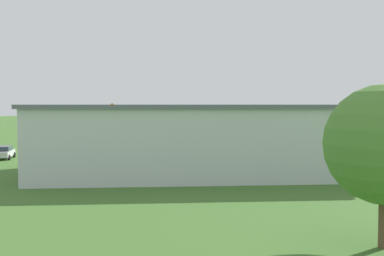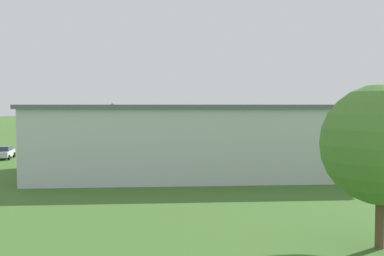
% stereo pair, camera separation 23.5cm
% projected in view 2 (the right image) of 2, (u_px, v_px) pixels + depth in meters
% --- Properties ---
extents(ground_plane, '(400.00, 400.00, 0.00)m').
position_uv_depth(ground_plane, '(159.00, 145.00, 75.03)').
color(ground_plane, '#3D6628').
extents(hangar, '(35.29, 16.58, 6.65)m').
position_uv_depth(hangar, '(218.00, 139.00, 43.81)').
color(hangar, silver).
rests_on(hangar, ground_plane).
extents(biplane, '(7.49, 8.98, 3.94)m').
position_uv_depth(biplane, '(189.00, 118.00, 75.84)').
color(biplane, yellow).
extents(car_green, '(2.18, 4.29, 1.62)m').
position_uv_depth(car_green, '(72.00, 151.00, 56.98)').
color(car_green, '#1E6B38').
rests_on(car_green, ground_plane).
extents(car_silver, '(2.06, 4.34, 1.57)m').
position_uv_depth(car_silver, '(4.00, 152.00, 55.53)').
color(car_silver, '#B7B7BC').
rests_on(car_silver, ground_plane).
extents(person_walking_on_apron, '(0.46, 0.46, 1.68)m').
position_uv_depth(person_walking_on_apron, '(274.00, 146.00, 64.17)').
color(person_walking_on_apron, beige).
rests_on(person_walking_on_apron, ground_plane).
extents(person_near_hangar_door, '(0.52, 0.52, 1.62)m').
position_uv_depth(person_near_hangar_door, '(95.00, 148.00, 61.08)').
color(person_near_hangar_door, '#3F3F47').
rests_on(person_near_hangar_door, ground_plane).
extents(tree_by_windsock, '(5.55, 5.55, 7.61)m').
position_uv_depth(tree_by_windsock, '(381.00, 144.00, 20.72)').
color(tree_by_windsock, brown).
rests_on(tree_by_windsock, ground_plane).
extents(windsock, '(1.24, 1.42, 6.86)m').
position_uv_depth(windsock, '(112.00, 109.00, 70.80)').
color(windsock, silver).
rests_on(windsock, ground_plane).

